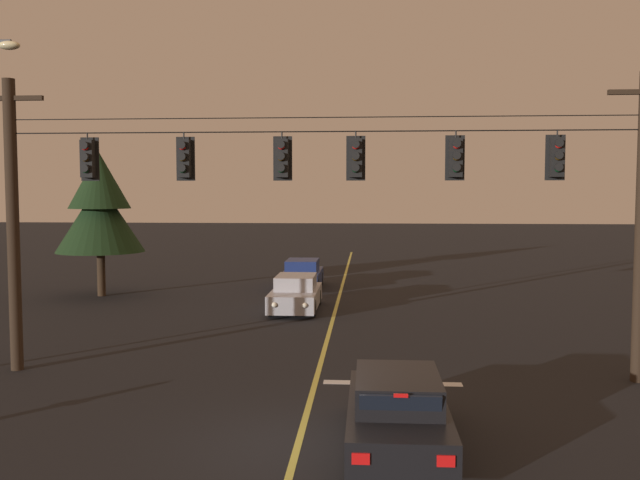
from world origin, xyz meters
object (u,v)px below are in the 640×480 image
(traffic_light_far_right, at_px, (557,157))
(traffic_light_left_inner, at_px, (184,158))
(traffic_light_leftmost, at_px, (88,159))
(car_oncoming_trailing, at_px, (302,275))
(traffic_light_centre, at_px, (282,158))
(traffic_light_right_inner, at_px, (356,158))
(car_waiting_near_lane, at_px, (397,413))
(tree_verge_near, at_px, (100,207))
(car_oncoming_lead, at_px, (296,294))
(traffic_light_rightmost, at_px, (456,157))

(traffic_light_far_right, bearing_deg, traffic_light_left_inner, 180.00)
(traffic_light_leftmost, relative_size, traffic_light_left_inner, 1.00)
(traffic_light_far_right, relative_size, car_oncoming_trailing, 0.28)
(traffic_light_centre, bearing_deg, traffic_light_right_inner, 0.00)
(traffic_light_right_inner, height_order, car_oncoming_trailing, traffic_light_right_inner)
(traffic_light_leftmost, xyz_separation_m, traffic_light_centre, (5.02, 0.00, 0.00))
(car_waiting_near_lane, bearing_deg, traffic_light_left_inner, 137.39)
(car_oncoming_trailing, relative_size, tree_verge_near, 0.68)
(traffic_light_centre, height_order, traffic_light_far_right, same)
(traffic_light_centre, height_order, tree_verge_near, tree_verge_near)
(traffic_light_leftmost, bearing_deg, car_oncoming_trailing, 75.88)
(traffic_light_leftmost, relative_size, car_oncoming_lead, 0.28)
(car_oncoming_trailing, bearing_deg, car_waiting_near_lane, -79.73)
(traffic_light_left_inner, height_order, traffic_light_far_right, same)
(traffic_light_rightmost, relative_size, traffic_light_far_right, 1.00)
(traffic_light_rightmost, height_order, car_waiting_near_lane, traffic_light_rightmost)
(traffic_light_left_inner, height_order, tree_verge_near, tree_verge_near)
(car_oncoming_trailing, bearing_deg, car_oncoming_lead, -86.90)
(car_oncoming_lead, bearing_deg, car_oncoming_trailing, 93.10)
(traffic_light_centre, xyz_separation_m, car_oncoming_trailing, (-1.03, 15.89, -4.90))
(traffic_light_right_inner, relative_size, car_oncoming_trailing, 0.28)
(traffic_light_rightmost, xyz_separation_m, car_oncoming_trailing, (-5.35, 15.89, -4.90))
(car_oncoming_lead, bearing_deg, traffic_light_centre, -85.92)
(traffic_light_right_inner, bearing_deg, traffic_light_left_inner, 180.00)
(traffic_light_right_inner, distance_m, car_oncoming_trailing, 16.88)
(traffic_light_right_inner, bearing_deg, traffic_light_rightmost, 0.00)
(traffic_light_centre, bearing_deg, car_waiting_near_lane, -60.48)
(traffic_light_right_inner, relative_size, traffic_light_rightmost, 1.00)
(traffic_light_rightmost, bearing_deg, tree_verge_near, 138.01)
(traffic_light_left_inner, xyz_separation_m, traffic_light_centre, (2.51, 0.00, 0.00))
(traffic_light_right_inner, bearing_deg, traffic_light_far_right, 0.00)
(traffic_light_left_inner, distance_m, car_waiting_near_lane, 8.63)
(traffic_light_centre, bearing_deg, car_oncoming_lead, 94.08)
(traffic_light_leftmost, distance_m, car_oncoming_lead, 11.65)
(car_oncoming_lead, xyz_separation_m, car_oncoming_trailing, (-0.34, 6.26, 0.00))
(car_waiting_near_lane, bearing_deg, traffic_light_centre, 119.52)
(traffic_light_left_inner, relative_size, car_oncoming_lead, 0.28)
(car_waiting_near_lane, height_order, car_oncoming_lead, same)
(traffic_light_left_inner, relative_size, traffic_light_far_right, 1.00)
(traffic_light_rightmost, bearing_deg, traffic_light_centre, 180.00)
(traffic_light_centre, height_order, traffic_light_right_inner, same)
(traffic_light_left_inner, xyz_separation_m, car_oncoming_lead, (1.82, 9.63, -4.90))
(traffic_light_leftmost, height_order, car_waiting_near_lane, traffic_light_leftmost)
(traffic_light_centre, relative_size, traffic_light_far_right, 1.00)
(traffic_light_right_inner, height_order, traffic_light_far_right, same)
(traffic_light_right_inner, distance_m, car_waiting_near_lane, 6.92)
(traffic_light_leftmost, bearing_deg, traffic_light_rightmost, 0.00)
(traffic_light_leftmost, distance_m, traffic_light_right_inner, 6.88)
(traffic_light_left_inner, distance_m, traffic_light_rightmost, 6.83)
(traffic_light_right_inner, relative_size, car_oncoming_lead, 0.28)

